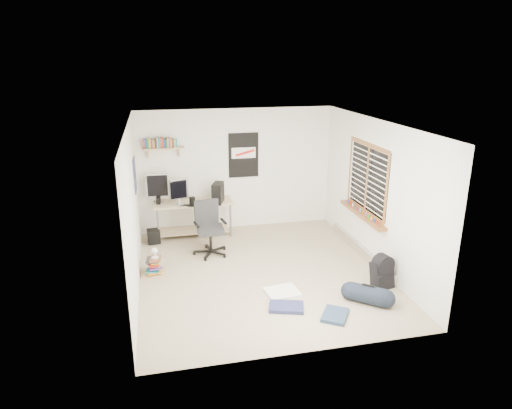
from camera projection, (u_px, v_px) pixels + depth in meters
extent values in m
cube|color=gray|center=(261.00, 273.00, 7.71)|extent=(4.00, 4.50, 0.01)
cube|color=white|center=(262.00, 124.00, 6.93)|extent=(4.00, 4.50, 0.01)
cube|color=silver|center=(236.00, 170.00, 9.41)|extent=(4.00, 0.01, 2.50)
cube|color=silver|center=(133.00, 211.00, 6.90)|extent=(0.01, 4.50, 2.50)
cube|color=silver|center=(376.00, 194.00, 7.73)|extent=(0.01, 4.50, 2.50)
cube|color=tan|center=(194.00, 217.00, 9.25)|extent=(1.67, 1.05, 0.71)
cube|color=#A3A2A7|center=(158.00, 192.00, 8.93)|extent=(0.44, 0.12, 0.48)
cube|color=#939397|center=(179.00, 196.00, 8.84)|extent=(0.37, 0.19, 0.40)
cube|color=black|center=(218.00, 193.00, 9.00)|extent=(0.30, 0.42, 0.40)
cube|color=black|center=(189.00, 205.00, 8.86)|extent=(0.38, 0.17, 0.02)
cube|color=black|center=(158.00, 201.00, 8.91)|extent=(0.10, 0.10, 0.16)
cube|color=black|center=(192.00, 201.00, 8.85)|extent=(0.11, 0.11, 0.18)
cube|color=#262729|center=(210.00, 229.00, 8.28)|extent=(0.75, 0.75, 1.00)
cube|color=tan|center=(163.00, 148.00, 8.84)|extent=(0.80, 0.22, 0.24)
cube|color=black|center=(244.00, 155.00, 9.32)|extent=(0.62, 0.03, 0.92)
cube|color=navy|center=(135.00, 175.00, 7.94)|extent=(0.02, 0.42, 0.60)
cube|color=brown|center=(366.00, 179.00, 7.94)|extent=(0.10, 1.50, 1.26)
cube|color=#B7B2A8|center=(361.00, 250.00, 8.36)|extent=(0.08, 2.50, 0.18)
cube|color=black|center=(382.00, 275.00, 7.18)|extent=(0.38, 0.32, 0.44)
cylinder|color=black|center=(368.00, 294.00, 6.71)|extent=(0.39, 0.39, 0.54)
cube|color=silver|center=(282.00, 292.00, 7.02)|extent=(0.54, 0.48, 0.04)
cube|color=navy|center=(286.00, 307.00, 6.59)|extent=(0.56, 0.44, 0.05)
cube|color=#23354F|center=(335.00, 315.00, 6.38)|extent=(0.51, 0.54, 0.05)
cube|color=brown|center=(155.00, 265.00, 7.62)|extent=(0.48, 0.40, 0.32)
cube|color=silver|center=(155.00, 253.00, 7.54)|extent=(0.16, 0.21, 0.19)
cube|color=black|center=(154.00, 236.00, 8.88)|extent=(0.26, 0.26, 0.26)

